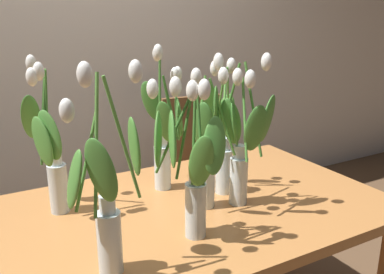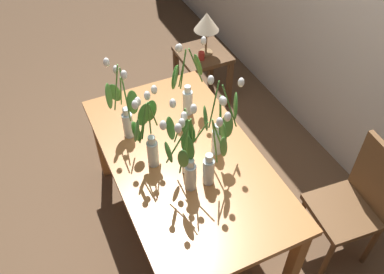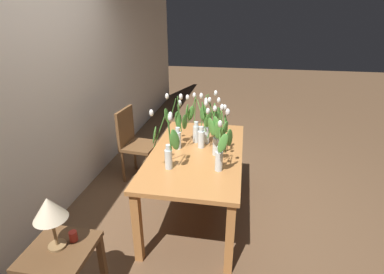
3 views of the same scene
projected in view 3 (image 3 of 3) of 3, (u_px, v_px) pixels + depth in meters
The scene contains 14 objects.
ground_plane at pixel (196, 212), 3.23m from camera, with size 18.00×18.00×0.00m, color brown.
room_wall_rear at pixel (51, 86), 2.93m from camera, with size 9.00×0.10×2.70m, color silver.
dining_table at pixel (197, 160), 2.97m from camera, with size 1.60×0.90×0.74m.
tulip_vase_0 at pixel (209, 124), 3.03m from camera, with size 0.25×0.23×0.57m.
tulip_vase_1 at pixel (177, 128), 2.93m from camera, with size 0.18×0.24×0.59m.
tulip_vase_2 at pixel (221, 149), 2.50m from camera, with size 0.22×0.18×0.59m.
tulip_vase_3 at pixel (168, 148), 2.53m from camera, with size 0.13×0.27×0.55m.
tulip_vase_4 at pixel (218, 134), 2.76m from camera, with size 0.21×0.22×0.52m.
tulip_vase_5 at pixel (196, 124), 3.07m from camera, with size 0.18×0.26×0.53m.
tulip_vase_6 at pixel (203, 131), 2.95m from camera, with size 0.23×0.16×0.52m.
dining_chair at pixel (134, 140), 3.73m from camera, with size 0.44×0.44×0.93m.
side_table at pixel (62, 262), 2.03m from camera, with size 0.44×0.44×0.55m.
table_lamp at pixel (49, 210), 1.89m from camera, with size 0.22×0.22×0.40m.
pillar_candle at pixel (73, 236), 2.05m from camera, with size 0.06×0.06×0.07m, color #B72D23.
Camera 3 is at (-2.60, -0.41, 2.04)m, focal length 27.37 mm.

